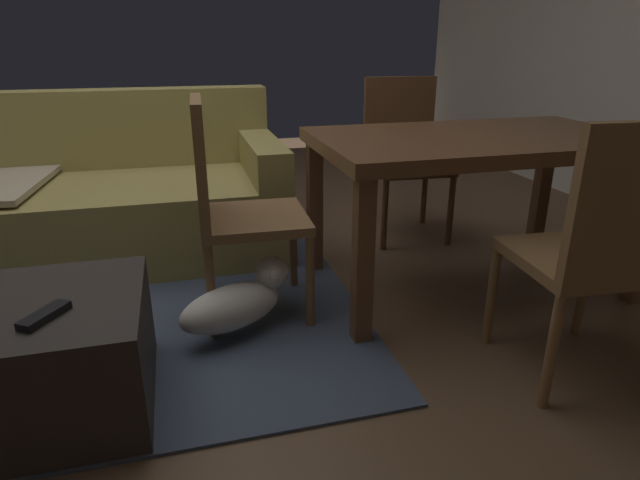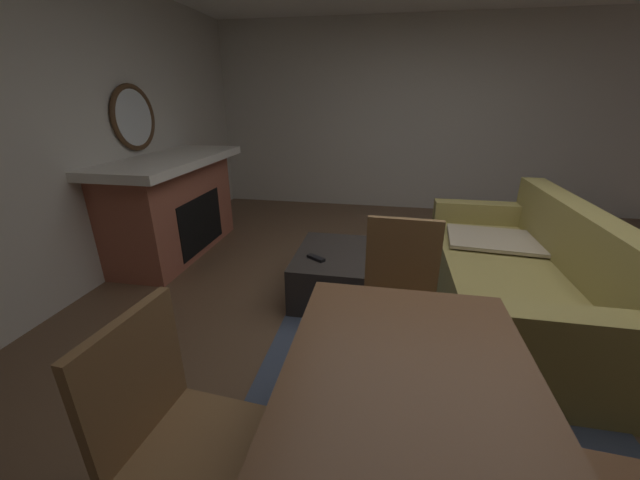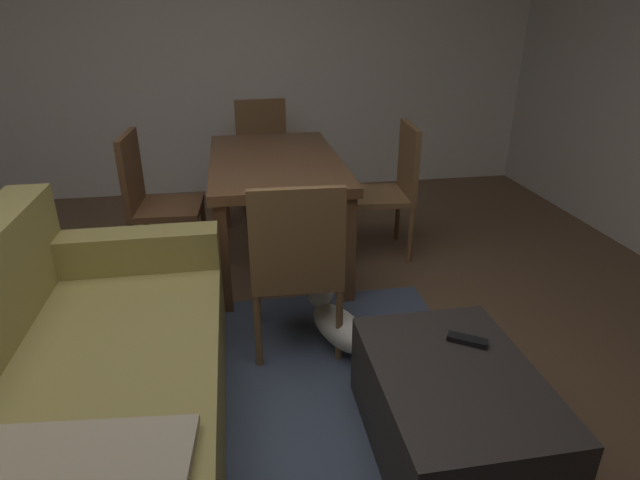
{
  "view_description": "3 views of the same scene",
  "coord_description": "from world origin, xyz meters",
  "px_view_note": "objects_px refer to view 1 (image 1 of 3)",
  "views": [
    {
      "loc": [
        0.23,
        -2.52,
        1.14
      ],
      "look_at": [
        0.57,
        -1.23,
        0.64
      ],
      "focal_mm": 29.78,
      "sensor_mm": 36.0,
      "label": 1
    },
    {
      "loc": [
        2.35,
        -0.53,
        1.59
      ],
      "look_at": [
        -0.32,
        -1.01,
        0.51
      ],
      "focal_mm": 20.23,
      "sensor_mm": 36.0,
      "label": 2
    },
    {
      "loc": [
        -1.82,
        -0.13,
        1.64
      ],
      "look_at": [
        0.48,
        -0.53,
        0.6
      ],
      "focal_mm": 29.01,
      "sensor_mm": 36.0,
      "label": 3
    }
  ],
  "objects_px": {
    "tv_remote": "(45,315)",
    "couch": "(82,201)",
    "dining_chair_north": "(404,148)",
    "potted_plant": "(391,139)",
    "dining_chair_west": "(230,199)",
    "dining_table": "(477,154)",
    "ottoman_coffee_table": "(6,364)",
    "small_dog": "(238,302)",
    "dining_chair_south": "(604,243)"
  },
  "relations": [
    {
      "from": "couch",
      "to": "ottoman_coffee_table",
      "type": "height_order",
      "value": "couch"
    },
    {
      "from": "ottoman_coffee_table",
      "to": "dining_chair_west",
      "type": "distance_m",
      "value": 0.98
    },
    {
      "from": "tv_remote",
      "to": "ottoman_coffee_table",
      "type": "bearing_deg",
      "value": 178.93
    },
    {
      "from": "ottoman_coffee_table",
      "to": "dining_chair_north",
      "type": "bearing_deg",
      "value": 34.96
    },
    {
      "from": "dining_chair_west",
      "to": "small_dog",
      "type": "xyz_separation_m",
      "value": [
        -0.02,
        -0.21,
        -0.37
      ]
    },
    {
      "from": "dining_table",
      "to": "dining_chair_south",
      "type": "height_order",
      "value": "dining_chair_south"
    },
    {
      "from": "dining_chair_west",
      "to": "couch",
      "type": "bearing_deg",
      "value": 128.01
    },
    {
      "from": "couch",
      "to": "dining_chair_north",
      "type": "relative_size",
      "value": 2.32
    },
    {
      "from": "dining_chair_north",
      "to": "small_dog",
      "type": "relative_size",
      "value": 1.91
    },
    {
      "from": "dining_chair_north",
      "to": "small_dog",
      "type": "bearing_deg",
      "value": -138.17
    },
    {
      "from": "dining_chair_north",
      "to": "dining_chair_west",
      "type": "relative_size",
      "value": 1.0
    },
    {
      "from": "potted_plant",
      "to": "small_dog",
      "type": "relative_size",
      "value": 1.13
    },
    {
      "from": "dining_chair_north",
      "to": "potted_plant",
      "type": "height_order",
      "value": "dining_chair_north"
    },
    {
      "from": "dining_chair_south",
      "to": "dining_chair_north",
      "type": "bearing_deg",
      "value": 89.53
    },
    {
      "from": "dining_chair_north",
      "to": "dining_chair_west",
      "type": "height_order",
      "value": "same"
    },
    {
      "from": "small_dog",
      "to": "potted_plant",
      "type": "bearing_deg",
      "value": 55.92
    },
    {
      "from": "ottoman_coffee_table",
      "to": "dining_table",
      "type": "height_order",
      "value": "dining_table"
    },
    {
      "from": "dining_table",
      "to": "dining_chair_west",
      "type": "height_order",
      "value": "dining_chair_west"
    },
    {
      "from": "dining_table",
      "to": "ottoman_coffee_table",
      "type": "bearing_deg",
      "value": -164.98
    },
    {
      "from": "dining_chair_west",
      "to": "dining_chair_south",
      "type": "xyz_separation_m",
      "value": [
        1.11,
        -0.82,
        0.0
      ]
    },
    {
      "from": "dining_table",
      "to": "dining_chair_south",
      "type": "xyz_separation_m",
      "value": [
        -0.01,
        -0.82,
        -0.13
      ]
    },
    {
      "from": "couch",
      "to": "ottoman_coffee_table",
      "type": "relative_size",
      "value": 2.53
    },
    {
      "from": "couch",
      "to": "potted_plant",
      "type": "bearing_deg",
      "value": 28.92
    },
    {
      "from": "tv_remote",
      "to": "small_dog",
      "type": "distance_m",
      "value": 0.76
    },
    {
      "from": "tv_remote",
      "to": "potted_plant",
      "type": "xyz_separation_m",
      "value": [
        2.24,
        2.86,
        -0.09
      ]
    },
    {
      "from": "ottoman_coffee_table",
      "to": "dining_table",
      "type": "distance_m",
      "value": 2.01
    },
    {
      "from": "ottoman_coffee_table",
      "to": "potted_plant",
      "type": "height_order",
      "value": "potted_plant"
    },
    {
      "from": "couch",
      "to": "ottoman_coffee_table",
      "type": "xyz_separation_m",
      "value": [
        -0.04,
        -1.44,
        -0.11
      ]
    },
    {
      "from": "dining_table",
      "to": "dining_chair_north",
      "type": "bearing_deg",
      "value": 89.59
    },
    {
      "from": "couch",
      "to": "dining_chair_west",
      "type": "distance_m",
      "value": 1.2
    },
    {
      "from": "dining_table",
      "to": "dining_chair_south",
      "type": "distance_m",
      "value": 0.83
    },
    {
      "from": "ottoman_coffee_table",
      "to": "potted_plant",
      "type": "distance_m",
      "value": 3.65
    },
    {
      "from": "tv_remote",
      "to": "couch",
      "type": "bearing_deg",
      "value": 128.27
    },
    {
      "from": "dining_table",
      "to": "dining_chair_south",
      "type": "bearing_deg",
      "value": -90.53
    },
    {
      "from": "dining_chair_south",
      "to": "small_dog",
      "type": "xyz_separation_m",
      "value": [
        -1.12,
        0.61,
        -0.37
      ]
    },
    {
      "from": "ottoman_coffee_table",
      "to": "dining_chair_south",
      "type": "distance_m",
      "value": 1.93
    },
    {
      "from": "couch",
      "to": "ottoman_coffee_table",
      "type": "bearing_deg",
      "value": -91.67
    },
    {
      "from": "tv_remote",
      "to": "dining_chair_south",
      "type": "bearing_deg",
      "value": 27.16
    },
    {
      "from": "tv_remote",
      "to": "dining_table",
      "type": "bearing_deg",
      "value": 53.55
    },
    {
      "from": "dining_table",
      "to": "dining_chair_west",
      "type": "xyz_separation_m",
      "value": [
        -1.12,
        0.0,
        -0.13
      ]
    },
    {
      "from": "ottoman_coffee_table",
      "to": "small_dog",
      "type": "bearing_deg",
      "value": 21.97
    },
    {
      "from": "dining_chair_west",
      "to": "small_dog",
      "type": "height_order",
      "value": "dining_chair_west"
    },
    {
      "from": "dining_chair_north",
      "to": "small_dog",
      "type": "height_order",
      "value": "dining_chair_north"
    },
    {
      "from": "tv_remote",
      "to": "small_dog",
      "type": "xyz_separation_m",
      "value": [
        0.59,
        0.42,
        -0.25
      ]
    },
    {
      "from": "ottoman_coffee_table",
      "to": "small_dog",
      "type": "height_order",
      "value": "ottoman_coffee_table"
    },
    {
      "from": "tv_remote",
      "to": "potted_plant",
      "type": "height_order",
      "value": "potted_plant"
    },
    {
      "from": "dining_chair_west",
      "to": "dining_chair_south",
      "type": "relative_size",
      "value": 1.0
    },
    {
      "from": "tv_remote",
      "to": "small_dog",
      "type": "bearing_deg",
      "value": 69.3
    },
    {
      "from": "dining_chair_west",
      "to": "potted_plant",
      "type": "height_order",
      "value": "dining_chair_west"
    },
    {
      "from": "dining_chair_north",
      "to": "potted_plant",
      "type": "xyz_separation_m",
      "value": [
        0.51,
        1.42,
        -0.21
      ]
    }
  ]
}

